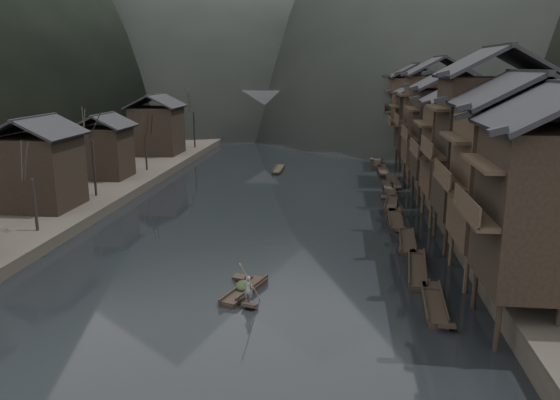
# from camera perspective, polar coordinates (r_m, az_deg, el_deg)

# --- Properties ---
(water) EXTENTS (300.00, 300.00, 0.00)m
(water) POSITION_cam_1_polar(r_m,az_deg,el_deg) (38.54, -3.61, -6.73)
(water) COLOR black
(water) RESTS_ON ground
(right_bank) EXTENTS (40.00, 200.00, 1.80)m
(right_bank) POSITION_cam_1_polar(r_m,az_deg,el_deg) (81.71, 26.88, 3.42)
(right_bank) COLOR #2D2823
(right_bank) RESTS_ON ground
(left_bank) EXTENTS (40.00, 200.00, 1.20)m
(left_bank) POSITION_cam_1_polar(r_m,az_deg,el_deg) (87.12, -22.09, 4.25)
(left_bank) COLOR #2D2823
(left_bank) RESTS_ON ground
(stilt_houses) EXTENTS (9.00, 67.60, 15.17)m
(stilt_houses) POSITION_cam_1_polar(r_m,az_deg,el_deg) (56.03, 17.78, 8.16)
(stilt_houses) COLOR black
(stilt_houses) RESTS_ON ground
(left_houses) EXTENTS (8.10, 53.20, 8.73)m
(left_houses) POSITION_cam_1_polar(r_m,az_deg,el_deg) (62.32, -19.31, 5.79)
(left_houses) COLOR black
(left_houses) RESTS_ON left_bank
(bare_trees) EXTENTS (3.98, 63.87, 7.96)m
(bare_trees) POSITION_cam_1_polar(r_m,az_deg,el_deg) (61.33, -16.17, 6.80)
(bare_trees) COLOR black
(bare_trees) RESTS_ON left_bank
(moored_sampans) EXTENTS (2.79, 54.39, 0.47)m
(moored_sampans) POSITION_cam_1_polar(r_m,az_deg,el_deg) (55.90, 11.81, -0.27)
(moored_sampans) COLOR black
(moored_sampans) RESTS_ON water
(midriver_boats) EXTENTS (11.53, 24.89, 0.45)m
(midriver_boats) POSITION_cam_1_polar(r_m,az_deg,el_deg) (83.41, 4.07, 4.57)
(midriver_boats) COLOR black
(midriver_boats) RESTS_ON water
(stone_bridge) EXTENTS (40.00, 6.00, 9.00)m
(stone_bridge) POSITION_cam_1_polar(r_m,az_deg,el_deg) (108.04, 3.08, 9.30)
(stone_bridge) COLOR #4C4C4F
(stone_bridge) RESTS_ON ground
(hero_sampan) EXTENTS (2.36, 4.92, 0.43)m
(hero_sampan) POSITION_cam_1_polar(r_m,az_deg,el_deg) (33.75, -3.74, -9.42)
(hero_sampan) COLOR black
(hero_sampan) RESTS_ON water
(cargo_heap) EXTENTS (1.08, 1.41, 0.65)m
(cargo_heap) POSITION_cam_1_polar(r_m,az_deg,el_deg) (33.75, -3.81, -8.40)
(cargo_heap) COLOR black
(cargo_heap) RESTS_ON hero_sampan
(boatman) EXTENTS (0.67, 0.52, 1.62)m
(boatman) POSITION_cam_1_polar(r_m,az_deg,el_deg) (31.78, -3.33, -8.89)
(boatman) COLOR slate
(boatman) RESTS_ON hero_sampan
(bamboo_pole) EXTENTS (0.96, 2.44, 3.43)m
(bamboo_pole) POSITION_cam_1_polar(r_m,az_deg,el_deg) (30.87, -3.03, -4.58)
(bamboo_pole) COLOR #8C7A51
(bamboo_pole) RESTS_ON boatman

